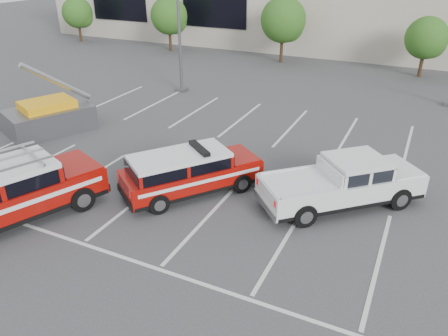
# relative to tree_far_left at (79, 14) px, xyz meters

# --- Properties ---
(ground) EXTENTS (120.00, 120.00, 0.00)m
(ground) POSITION_rel_tree_far_left_xyz_m (24.91, -22.05, -2.50)
(ground) COLOR #3D3D40
(ground) RESTS_ON ground
(stall_markings) EXTENTS (23.00, 15.00, 0.01)m
(stall_markings) POSITION_rel_tree_far_left_xyz_m (24.91, -17.55, -2.50)
(stall_markings) COLOR silver
(stall_markings) RESTS_ON ground
(tree_far_left) EXTENTS (2.77, 2.77, 3.99)m
(tree_far_left) POSITION_rel_tree_far_left_xyz_m (0.00, 0.00, 0.00)
(tree_far_left) COLOR #3F2B19
(tree_far_left) RESTS_ON ground
(tree_left) EXTENTS (3.07, 3.07, 4.42)m
(tree_left) POSITION_rel_tree_far_left_xyz_m (10.00, 0.00, 0.27)
(tree_left) COLOR #3F2B19
(tree_left) RESTS_ON ground
(tree_mid_left) EXTENTS (3.37, 3.37, 4.85)m
(tree_mid_left) POSITION_rel_tree_far_left_xyz_m (20.00, 0.00, 0.54)
(tree_mid_left) COLOR #3F2B19
(tree_mid_left) RESTS_ON ground
(tree_mid_right) EXTENTS (2.77, 2.77, 3.99)m
(tree_mid_right) POSITION_rel_tree_far_left_xyz_m (30.00, 0.00, 0.00)
(tree_mid_right) COLOR #3F2B19
(tree_mid_right) RESTS_ON ground
(light_pole_left) EXTENTS (0.90, 0.60, 10.24)m
(light_pole_left) POSITION_rel_tree_far_left_xyz_m (16.91, -10.05, 2.68)
(light_pole_left) COLOR #59595E
(light_pole_left) RESTS_ON ground
(fire_chief_suv) EXTENTS (4.36, 4.96, 1.72)m
(fire_chief_suv) POSITION_rel_tree_far_left_xyz_m (23.58, -20.80, -1.80)
(fire_chief_suv) COLOR #8A0B06
(fire_chief_suv) RESTS_ON ground
(white_pickup) EXTENTS (5.30, 5.08, 1.68)m
(white_pickup) POSITION_rel_tree_far_left_xyz_m (28.64, -19.27, -1.83)
(white_pickup) COLOR silver
(white_pickup) RESTS_ON ground
(ladder_suv) EXTENTS (4.04, 5.84, 2.14)m
(ladder_suv) POSITION_rel_tree_far_left_xyz_m (19.32, -24.74, -1.65)
(ladder_suv) COLOR #8A0B06
(ladder_suv) RESTS_ON ground
(utility_rig) EXTENTS (4.61, 4.39, 3.44)m
(utility_rig) POSITION_rel_tree_far_left_xyz_m (14.47, -18.53, -1.82)
(utility_rig) COLOR #59595E
(utility_rig) RESTS_ON ground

